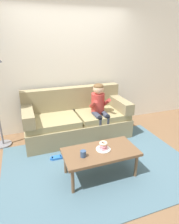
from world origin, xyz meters
TOP-DOWN VIEW (x-y plane):
  - ground at (0.00, 0.00)m, footprint 10.00×10.00m
  - wall_back at (0.00, 1.40)m, footprint 8.00×0.10m
  - area_rug at (0.00, -0.25)m, footprint 2.95×2.09m
  - couch at (-0.05, 0.85)m, footprint 2.06×0.90m
  - coffee_table at (-0.07, -0.46)m, footprint 1.07×0.54m
  - person_child at (0.36, 0.64)m, footprint 0.34×0.58m
  - plate at (-0.02, -0.44)m, footprint 0.21×0.21m
  - donut at (-0.02, -0.44)m, footprint 0.17×0.17m
  - donut_second at (-0.02, -0.44)m, footprint 0.17×0.17m
  - donut_third at (-0.02, -0.44)m, footprint 0.14×0.14m
  - mug at (-0.35, -0.51)m, footprint 0.08×0.08m
  - toy_controller at (-0.61, 0.15)m, footprint 0.23×0.09m

SIDE VIEW (x-z plane):
  - ground at x=0.00m, z-range 0.00..0.00m
  - area_rug at x=0.00m, z-range 0.00..0.01m
  - toy_controller at x=-0.61m, z-range 0.00..0.05m
  - couch at x=-0.05m, z-range -0.13..0.82m
  - coffee_table at x=-0.07m, z-range 0.17..0.59m
  - plate at x=-0.02m, z-range 0.42..0.43m
  - donut at x=-0.02m, z-range 0.43..0.47m
  - mug at x=-0.35m, z-range 0.42..0.51m
  - donut_second at x=-0.02m, z-range 0.47..0.51m
  - donut_third at x=-0.02m, z-range 0.51..0.54m
  - person_child at x=0.36m, z-range 0.12..1.22m
  - wall_back at x=0.00m, z-range 0.00..2.80m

